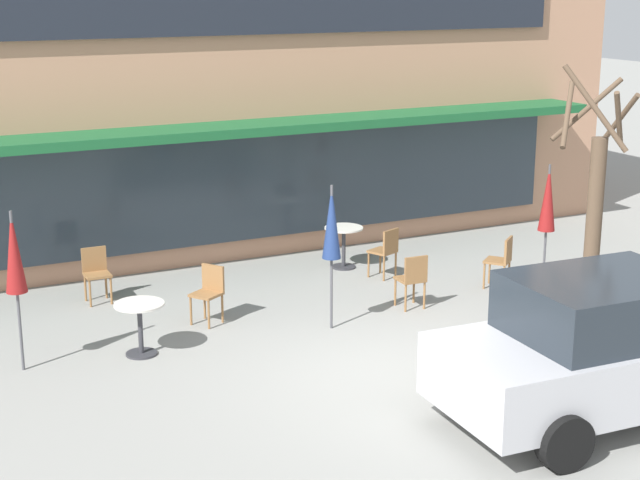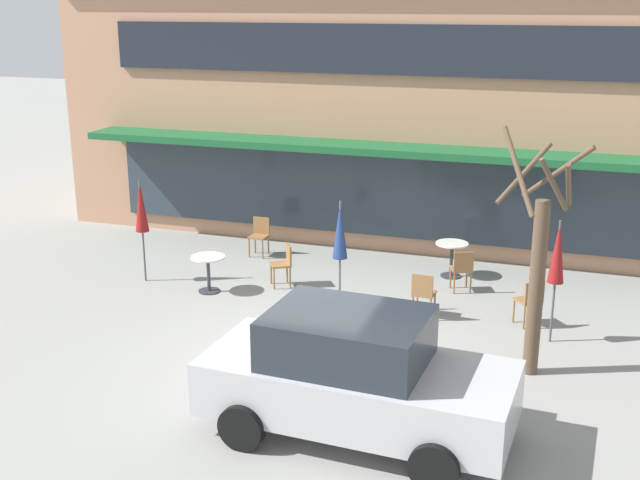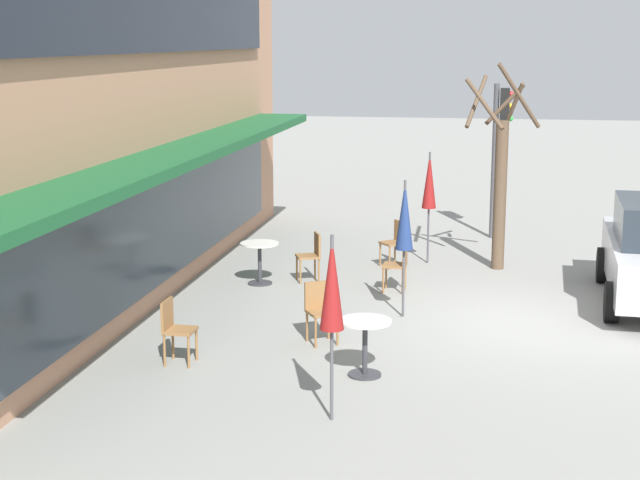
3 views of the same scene
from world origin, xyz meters
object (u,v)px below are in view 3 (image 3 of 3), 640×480
at_px(cafe_table_near_wall, 260,256).
at_px(traffic_light_pole, 500,135).
at_px(cafe_chair_1, 396,240).
at_px(cafe_chair_3, 320,307).
at_px(patio_umbrella_corner_open, 405,216).
at_px(cafe_table_streetside, 365,338).
at_px(cafe_chair_4, 312,253).
at_px(cafe_chair_0, 399,262).
at_px(cafe_chair_2, 175,326).
at_px(patio_umbrella_green_folded, 429,181).
at_px(street_tree, 500,178).
at_px(patio_umbrella_cream_folded, 332,284).

bearing_deg(cafe_table_near_wall, traffic_light_pole, -40.02).
relative_size(cafe_chair_1, cafe_chair_3, 1.00).
relative_size(patio_umbrella_corner_open, traffic_light_pole, 0.65).
bearing_deg(cafe_chair_1, cafe_chair_3, 173.25).
relative_size(cafe_table_streetside, cafe_chair_3, 0.85).
distance_m(cafe_table_near_wall, cafe_chair_3, 3.62).
bearing_deg(cafe_chair_4, cafe_chair_1, -43.55).
distance_m(cafe_chair_0, traffic_light_pole, 5.65).
xyz_separation_m(cafe_chair_2, cafe_chair_4, (4.86, -0.99, 0.00)).
distance_m(patio_umbrella_green_folded, traffic_light_pole, 3.14).
height_order(street_tree, traffic_light_pole, street_tree).
bearing_deg(traffic_light_pole, cafe_table_streetside, 169.96).
bearing_deg(cafe_chair_0, cafe_chair_1, 7.29).
bearing_deg(street_tree, patio_umbrella_corner_open, 158.09).
bearing_deg(cafe_chair_0, cafe_chair_3, 164.84).
distance_m(cafe_table_near_wall, patio_umbrella_cream_folded, 6.64).
bearing_deg(cafe_table_near_wall, patio_umbrella_cream_folded, -159.17).
xyz_separation_m(patio_umbrella_corner_open, cafe_chair_0, (1.56, 0.22, -1.10)).
relative_size(cafe_chair_4, street_tree, 0.23).
distance_m(patio_umbrella_cream_folded, cafe_chair_2, 3.13).
height_order(cafe_table_near_wall, cafe_table_streetside, same).
relative_size(cafe_table_near_wall, street_tree, 0.19).
bearing_deg(cafe_chair_0, cafe_chair_4, 74.02).
bearing_deg(cafe_chair_3, cafe_table_near_wall, 27.59).
relative_size(patio_umbrella_cream_folded, street_tree, 0.56).
bearing_deg(cafe_chair_4, cafe_table_near_wall, 112.28).
xyz_separation_m(cafe_table_near_wall, street_tree, (1.98, -4.21, 1.25)).
bearing_deg(cafe_chair_0, patio_umbrella_cream_folded, 178.20).
relative_size(patio_umbrella_cream_folded, cafe_chair_0, 2.47).
distance_m(cafe_chair_1, street_tree, 2.31).
height_order(patio_umbrella_cream_folded, cafe_chair_1, patio_umbrella_cream_folded).
bearing_deg(street_tree, cafe_chair_1, 94.74).
xyz_separation_m(patio_umbrella_corner_open, cafe_chair_3, (-1.54, 1.07, -1.10)).
height_order(patio_umbrella_corner_open, cafe_chair_1, patio_umbrella_corner_open).
xyz_separation_m(cafe_table_near_wall, patio_umbrella_corner_open, (-1.67, -2.74, 1.11)).
xyz_separation_m(cafe_chair_4, street_tree, (1.62, -3.32, 1.24)).
height_order(patio_umbrella_green_folded, cafe_chair_1, patio_umbrella_green_folded).
distance_m(cafe_table_near_wall, cafe_chair_2, 4.49).
xyz_separation_m(patio_umbrella_cream_folded, cafe_chair_2, (1.63, 2.43, -1.10)).
height_order(cafe_chair_0, cafe_chair_1, same).
bearing_deg(cafe_chair_2, street_tree, -33.67).
height_order(cafe_chair_4, traffic_light_pole, traffic_light_pole).
xyz_separation_m(cafe_table_streetside, cafe_chair_1, (6.36, 0.24, 0.01)).
bearing_deg(street_tree, traffic_light_pole, 0.27).
height_order(patio_umbrella_corner_open, cafe_chair_0, patio_umbrella_corner_open).
distance_m(patio_umbrella_green_folded, cafe_chair_4, 2.94).
height_order(patio_umbrella_cream_folded, patio_umbrella_corner_open, same).
xyz_separation_m(patio_umbrella_cream_folded, cafe_chair_4, (6.48, 1.44, -1.10)).
height_order(cafe_table_streetside, cafe_chair_3, cafe_chair_3).
relative_size(cafe_chair_1, traffic_light_pole, 0.26).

